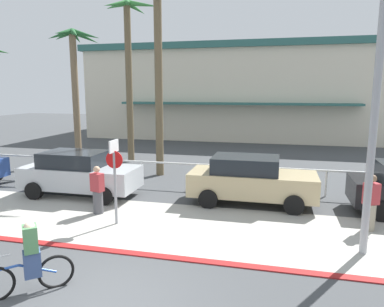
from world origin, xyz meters
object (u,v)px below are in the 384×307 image
at_px(cyclist_blue_0, 29,260).
at_px(palm_tree_3, 158,22).
at_px(palm_tree_1, 74,64).
at_px(car_tan_2, 251,180).
at_px(palm_tree_2, 129,50).
at_px(stop_sign_bike_lane, 115,170).
at_px(pedestrian_0, 370,205).
at_px(pedestrian_1, 98,192).
at_px(car_silver_1, 79,173).
at_px(streetlight_curb, 380,77).

bearing_deg(cyclist_blue_0, palm_tree_3, 94.42).
distance_m(palm_tree_1, car_tan_2, 12.22).
relative_size(palm_tree_1, palm_tree_2, 0.83).
height_order(stop_sign_bike_lane, pedestrian_0, stop_sign_bike_lane).
bearing_deg(pedestrian_0, palm_tree_2, 143.17).
height_order(car_tan_2, pedestrian_1, car_tan_2).
bearing_deg(pedestrian_1, palm_tree_2, 105.97).
bearing_deg(cyclist_blue_0, pedestrian_1, 102.02).
bearing_deg(car_tan_2, cyclist_blue_0, -118.60).
distance_m(car_silver_1, car_tan_2, 6.45).
relative_size(streetlight_curb, palm_tree_1, 1.04).
bearing_deg(streetlight_curb, car_silver_1, 161.74).
height_order(palm_tree_3, cyclist_blue_0, palm_tree_3).
bearing_deg(pedestrian_0, car_silver_1, 172.86).
height_order(palm_tree_1, cyclist_blue_0, palm_tree_1).
xyz_separation_m(stop_sign_bike_lane, palm_tree_3, (-0.81, 6.52, 5.28)).
bearing_deg(palm_tree_1, streetlight_curb, -34.84).
height_order(palm_tree_3, pedestrian_1, palm_tree_3).
bearing_deg(pedestrian_1, pedestrian_0, 3.58).
relative_size(stop_sign_bike_lane, pedestrian_1, 1.61).
xyz_separation_m(palm_tree_1, car_silver_1, (3.56, -5.95, -4.49)).
height_order(car_silver_1, cyclist_blue_0, car_silver_1).
bearing_deg(cyclist_blue_0, car_silver_1, 112.88).
distance_m(palm_tree_2, car_tan_2, 10.83).
bearing_deg(palm_tree_1, car_silver_1, -59.08).
distance_m(cyclist_blue_0, pedestrian_0, 8.88).
height_order(palm_tree_2, palm_tree_3, palm_tree_3).
distance_m(cyclist_blue_0, pedestrian_1, 4.69).
bearing_deg(stop_sign_bike_lane, palm_tree_2, 110.32).
bearing_deg(stop_sign_bike_lane, car_tan_2, 38.96).
relative_size(cyclist_blue_0, pedestrian_1, 0.94).
relative_size(stop_sign_bike_lane, streetlight_curb, 0.34).
bearing_deg(palm_tree_2, pedestrian_0, -36.83).
distance_m(palm_tree_2, pedestrian_1, 10.36).
distance_m(streetlight_curb, pedestrian_0, 4.01).
distance_m(palm_tree_3, pedestrian_0, 11.46).
bearing_deg(palm_tree_2, pedestrian_1, -74.03).
xyz_separation_m(palm_tree_3, pedestrian_0, (8.07, -5.27, -6.20)).
relative_size(stop_sign_bike_lane, car_tan_2, 0.58).
distance_m(palm_tree_3, car_tan_2, 8.37).
height_order(palm_tree_2, pedestrian_0, palm_tree_2).
bearing_deg(car_tan_2, palm_tree_3, 142.44).
relative_size(palm_tree_1, car_tan_2, 1.64).
bearing_deg(car_tan_2, palm_tree_1, 151.52).
distance_m(stop_sign_bike_lane, cyclist_blue_0, 3.98).
relative_size(car_tan_2, pedestrian_0, 2.66).
xyz_separation_m(stop_sign_bike_lane, cyclist_blue_0, (-0.01, -3.85, -0.98)).
height_order(stop_sign_bike_lane, palm_tree_2, palm_tree_2).
distance_m(palm_tree_1, palm_tree_2, 3.03).
relative_size(palm_tree_2, car_tan_2, 1.98).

